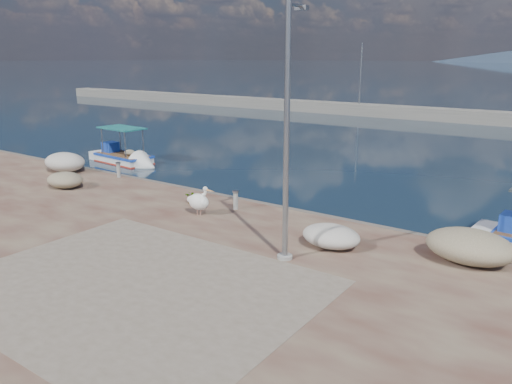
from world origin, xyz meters
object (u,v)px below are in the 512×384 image
Objects in this scene: boat_left at (123,159)px; bollard_near at (236,199)px; pelican at (199,201)px; lamp_post at (287,145)px.

boat_left is 13.20m from bollard_near.
pelican is 1.50m from bollard_near.
boat_left is 13.19m from pelican.
boat_left is 7.14× the size of bollard_near.
lamp_post is at bearing -26.35° from pelican.
pelican is at bearing -24.11° from boat_left.
pelican is (11.58, -6.26, 0.83)m from boat_left.
lamp_post reaches higher than bollard_near.
boat_left is 0.74× the size of lamp_post.
pelican is 1.60× the size of bollard_near.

